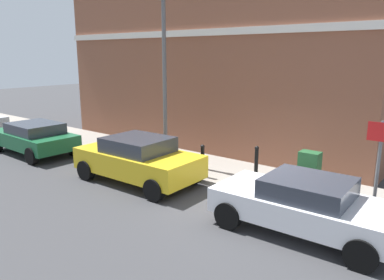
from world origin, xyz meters
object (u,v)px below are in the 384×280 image
Objects in this scene: utility_cabinet at (309,173)px; street_sign at (379,155)px; bollard_far_kerb at (203,160)px; car_white at (304,204)px; car_yellow at (138,159)px; car_green at (34,137)px; bollard_near_cabinet at (256,161)px; lamppost at (164,73)px.

street_sign is at bearing -110.00° from utility_cabinet.
utility_cabinet is at bearing -76.08° from bollard_far_kerb.
utility_cabinet reaches higher than car_white.
car_white is 3.84× the size of bollard_far_kerb.
car_green is (-0.16, 5.78, -0.06)m from car_yellow.
bollard_near_cabinet and bollard_far_kerb have the same top height.
car_green is at bearing -0.89° from car_white.
car_yellow is at bearing 114.21° from utility_cabinet.
street_sign reaches higher than bollard_far_kerb.
car_yellow is at bearing 130.81° from bollard_far_kerb.
car_white is at bearing 177.74° from car_yellow.
car_white is 2.13m from street_sign.
car_yellow is 6.68m from street_sign.
lamppost reaches higher than street_sign.
street_sign is at bearing -93.95° from lamppost.
car_white is at bearing -108.86° from lamppost.
bollard_far_kerb is at bearing -140.04° from car_yellow.
car_green is at bearing 111.53° from lamppost.
car_green is at bearing 97.32° from street_sign.
lamppost reaches higher than car_white.
car_green is (-0.03, 11.15, 0.00)m from car_white.
bollard_far_kerb is 5.05m from street_sign.
utility_cabinet reaches higher than car_green.
car_white is 5.38m from car_yellow.
lamppost is (1.90, 0.56, 2.55)m from car_yellow.
car_yellow reaches higher than utility_cabinet.
street_sign reaches higher than utility_cabinet.
bollard_far_kerb is (1.44, 3.86, 0.02)m from car_white.
car_white is 3.47× the size of utility_cabinet.
car_yellow is 1.02× the size of car_green.
car_yellow is 3.54× the size of utility_cabinet.
lamppost reaches higher than bollard_near_cabinet.
car_green is 12.38m from street_sign.
bollard_near_cabinet is 0.45× the size of street_sign.
car_green is at bearing 105.06° from bollard_near_cabinet.
car_green is 10.64m from utility_cabinet.
car_yellow is at bearing -176.83° from car_green.
street_sign reaches higher than car_green.
car_green is 3.85× the size of bollard_near_cabinet.
bollard_near_cabinet is (2.34, -8.70, 0.02)m from car_green.
bollard_near_cabinet is at bearing 86.63° from utility_cabinet.
car_yellow is 3.91× the size of bollard_far_kerb.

